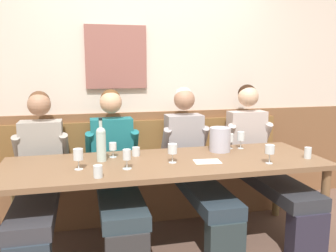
{
  "coord_description": "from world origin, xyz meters",
  "views": [
    {
      "loc": [
        -0.64,
        -2.62,
        1.51
      ],
      "look_at": [
        0.09,
        0.44,
        0.97
      ],
      "focal_mm": 38.28,
      "sensor_mm": 36.0,
      "label": 1
    }
  ],
  "objects_px": {
    "person_center_left_seat": "(194,160)",
    "water_tumbler_center": "(136,151)",
    "wine_glass_left_end": "(113,147)",
    "ice_bucket": "(220,139)",
    "wine_glass_mid_left": "(127,155)",
    "wine_glass_mid_right": "(241,137)",
    "wine_glass_near_bucket": "(172,150)",
    "person_center_right_seat": "(116,168)",
    "water_tumbler_right": "(308,153)",
    "water_tumbler_left": "(98,171)",
    "person_right_seat": "(38,171)",
    "wall_bench": "(151,187)",
    "wine_glass_by_bottle": "(270,150)",
    "wine_glass_right_end": "(230,138)",
    "wine_glass_center_front": "(78,155)",
    "dining_table": "(166,169)",
    "wine_bottle_amber_mid": "(101,143)",
    "person_left_seat": "(263,157)"
  },
  "relations": [
    {
      "from": "person_center_left_seat",
      "to": "water_tumbler_center",
      "type": "bearing_deg",
      "value": -167.57
    },
    {
      "from": "wine_glass_left_end",
      "to": "ice_bucket",
      "type": "bearing_deg",
      "value": -0.43
    },
    {
      "from": "ice_bucket",
      "to": "wine_glass_mid_left",
      "type": "relative_size",
      "value": 1.44
    },
    {
      "from": "wine_glass_mid_right",
      "to": "person_center_left_seat",
      "type": "bearing_deg",
      "value": 169.19
    },
    {
      "from": "wine_glass_near_bucket",
      "to": "wine_glass_left_end",
      "type": "height_order",
      "value": "wine_glass_near_bucket"
    },
    {
      "from": "person_center_right_seat",
      "to": "wine_glass_left_end",
      "type": "distance_m",
      "value": 0.23
    },
    {
      "from": "water_tumbler_right",
      "to": "water_tumbler_left",
      "type": "relative_size",
      "value": 1.08
    },
    {
      "from": "person_right_seat",
      "to": "water_tumbler_center",
      "type": "relative_size",
      "value": 17.34
    },
    {
      "from": "wine_glass_left_end",
      "to": "person_center_left_seat",
      "type": "bearing_deg",
      "value": 9.7
    },
    {
      "from": "person_center_right_seat",
      "to": "wine_glass_mid_left",
      "type": "height_order",
      "value": "person_center_right_seat"
    },
    {
      "from": "wall_bench",
      "to": "water_tumbler_center",
      "type": "xyz_separation_m",
      "value": [
        -0.21,
        -0.48,
        0.5
      ]
    },
    {
      "from": "water_tumbler_left",
      "to": "wine_glass_by_bottle",
      "type": "bearing_deg",
      "value": 2.09
    },
    {
      "from": "wine_glass_right_end",
      "to": "wine_glass_center_front",
      "type": "bearing_deg",
      "value": -164.79
    },
    {
      "from": "person_center_right_seat",
      "to": "ice_bucket",
      "type": "bearing_deg",
      "value": -6.76
    },
    {
      "from": "wine_glass_right_end",
      "to": "wine_glass_left_end",
      "type": "relative_size",
      "value": 1.11
    },
    {
      "from": "dining_table",
      "to": "water_tumbler_left",
      "type": "height_order",
      "value": "water_tumbler_left"
    },
    {
      "from": "wine_glass_mid_left",
      "to": "wine_glass_mid_right",
      "type": "distance_m",
      "value": 1.18
    },
    {
      "from": "wine_glass_right_end",
      "to": "person_center_left_seat",
      "type": "bearing_deg",
      "value": 169.98
    },
    {
      "from": "person_center_right_seat",
      "to": "ice_bucket",
      "type": "distance_m",
      "value": 0.96
    },
    {
      "from": "person_right_seat",
      "to": "wine_bottle_amber_mid",
      "type": "xyz_separation_m",
      "value": [
        0.52,
        -0.22,
        0.27
      ]
    },
    {
      "from": "person_center_left_seat",
      "to": "water_tumbler_left",
      "type": "xyz_separation_m",
      "value": [
        -0.9,
        -0.66,
        0.15
      ]
    },
    {
      "from": "water_tumbler_right",
      "to": "wine_glass_by_bottle",
      "type": "bearing_deg",
      "value": -169.98
    },
    {
      "from": "water_tumbler_right",
      "to": "dining_table",
      "type": "bearing_deg",
      "value": 170.65
    },
    {
      "from": "ice_bucket",
      "to": "water_tumbler_center",
      "type": "bearing_deg",
      "value": 179.02
    },
    {
      "from": "wall_bench",
      "to": "wine_glass_by_bottle",
      "type": "distance_m",
      "value": 1.36
    },
    {
      "from": "person_right_seat",
      "to": "wine_glass_mid_right",
      "type": "height_order",
      "value": "person_right_seat"
    },
    {
      "from": "wine_glass_mid_right",
      "to": "water_tumbler_left",
      "type": "bearing_deg",
      "value": -156.56
    },
    {
      "from": "person_right_seat",
      "to": "wine_glass_center_front",
      "type": "bearing_deg",
      "value": -51.07
    },
    {
      "from": "person_center_right_seat",
      "to": "water_tumbler_right",
      "type": "distance_m",
      "value": 1.64
    },
    {
      "from": "wine_glass_by_bottle",
      "to": "person_center_right_seat",
      "type": "bearing_deg",
      "value": 153.2
    },
    {
      "from": "wall_bench",
      "to": "water_tumbler_center",
      "type": "distance_m",
      "value": 0.73
    },
    {
      "from": "wine_bottle_amber_mid",
      "to": "wine_glass_left_end",
      "type": "xyz_separation_m",
      "value": [
        0.1,
        0.1,
        -0.06
      ]
    },
    {
      "from": "water_tumbler_left",
      "to": "wine_bottle_amber_mid",
      "type": "bearing_deg",
      "value": 83.69
    },
    {
      "from": "wine_glass_center_front",
      "to": "person_left_seat",
      "type": "bearing_deg",
      "value": 13.06
    },
    {
      "from": "wine_bottle_amber_mid",
      "to": "water_tumbler_center",
      "type": "relative_size",
      "value": 4.69
    },
    {
      "from": "dining_table",
      "to": "person_center_left_seat",
      "type": "xyz_separation_m",
      "value": [
        0.34,
        0.35,
        -0.03
      ]
    },
    {
      "from": "wine_glass_near_bucket",
      "to": "wine_glass_mid_left",
      "type": "height_order",
      "value": "wine_glass_near_bucket"
    },
    {
      "from": "wine_glass_center_front",
      "to": "water_tumbler_right",
      "type": "xyz_separation_m",
      "value": [
        1.85,
        -0.11,
        -0.06
      ]
    },
    {
      "from": "person_left_seat",
      "to": "wine_glass_left_end",
      "type": "bearing_deg",
      "value": -175.99
    },
    {
      "from": "water_tumbler_right",
      "to": "water_tumbler_center",
      "type": "bearing_deg",
      "value": 163.14
    },
    {
      "from": "wall_bench",
      "to": "wine_glass_mid_right",
      "type": "relative_size",
      "value": 18.25
    },
    {
      "from": "water_tumbler_left",
      "to": "wine_glass_right_end",
      "type": "bearing_deg",
      "value": 26.04
    },
    {
      "from": "person_center_right_seat",
      "to": "wine_glass_near_bucket",
      "type": "distance_m",
      "value": 0.61
    },
    {
      "from": "wine_glass_near_bucket",
      "to": "water_tumbler_left",
      "type": "distance_m",
      "value": 0.64
    },
    {
      "from": "person_center_right_seat",
      "to": "ice_bucket",
      "type": "height_order",
      "value": "person_center_right_seat"
    },
    {
      "from": "wine_glass_right_end",
      "to": "water_tumbler_center",
      "type": "distance_m",
      "value": 0.89
    },
    {
      "from": "person_center_right_seat",
      "to": "person_left_seat",
      "type": "height_order",
      "value": "person_left_seat"
    },
    {
      "from": "person_center_left_seat",
      "to": "person_right_seat",
      "type": "bearing_deg",
      "value": -179.66
    },
    {
      "from": "dining_table",
      "to": "wine_glass_near_bucket",
      "type": "relative_size",
      "value": 16.85
    },
    {
      "from": "wine_glass_by_bottle",
      "to": "wine_bottle_amber_mid",
      "type": "bearing_deg",
      "value": 163.49
    }
  ]
}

